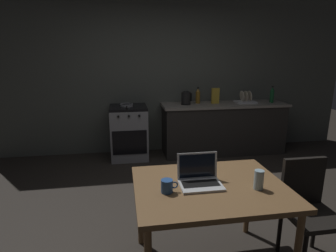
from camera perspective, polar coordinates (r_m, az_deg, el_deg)
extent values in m
plane|color=#2D2823|center=(3.17, 2.94, -18.28)|extent=(12.00, 12.00, 0.00)
cube|color=#52564F|center=(5.02, 0.85, 11.12)|extent=(6.40, 0.10, 2.85)
cube|color=#282623|center=(5.07, 11.04, -0.62)|extent=(2.10, 0.60, 0.84)
cube|color=gray|center=(4.98, 11.29, 4.29)|extent=(2.16, 0.64, 0.04)
cube|color=gray|center=(4.77, -7.88, -1.46)|extent=(0.60, 0.60, 0.84)
cube|color=black|center=(4.67, -8.07, 3.75)|extent=(0.60, 0.60, 0.04)
cube|color=black|center=(4.49, -7.74, -3.35)|extent=(0.54, 0.01, 0.39)
cylinder|color=black|center=(4.37, -10.02, 1.89)|extent=(0.04, 0.02, 0.04)
cylinder|color=black|center=(4.37, -7.92, 1.97)|extent=(0.04, 0.02, 0.04)
cylinder|color=black|center=(4.38, -5.83, 2.05)|extent=(0.04, 0.02, 0.04)
cube|color=brown|center=(2.24, 8.50, -12.17)|extent=(1.16, 0.91, 0.04)
cylinder|color=brown|center=(2.67, -5.65, -16.39)|extent=(0.05, 0.05, 0.70)
cylinder|color=brown|center=(2.91, 15.88, -14.16)|extent=(0.05, 0.05, 0.70)
cube|color=black|center=(2.67, 27.27, -16.00)|extent=(0.40, 0.40, 0.04)
cube|color=black|center=(2.70, 25.58, -10.02)|extent=(0.38, 0.04, 0.42)
cylinder|color=black|center=(2.82, 21.63, -19.07)|extent=(0.04, 0.04, 0.41)
cylinder|color=black|center=(2.99, 27.51, -17.65)|extent=(0.04, 0.04, 0.41)
cube|color=silver|center=(2.19, 6.69, -11.87)|extent=(0.32, 0.22, 0.02)
cube|color=black|center=(2.20, 6.59, -11.47)|extent=(0.28, 0.12, 0.00)
cube|color=silver|center=(2.25, 5.93, -7.95)|extent=(0.32, 0.03, 0.21)
cube|color=black|center=(2.25, 5.97, -8.01)|extent=(0.29, 0.02, 0.18)
cylinder|color=black|center=(4.78, 3.62, 4.48)|extent=(0.16, 0.16, 0.02)
cylinder|color=black|center=(4.76, 3.64, 5.73)|extent=(0.15, 0.15, 0.19)
cylinder|color=black|center=(4.75, 3.66, 6.96)|extent=(0.09, 0.09, 0.02)
cube|color=black|center=(4.78, 4.72, 5.86)|extent=(0.02, 0.02, 0.13)
cylinder|color=#19592D|center=(5.27, 20.27, 5.60)|extent=(0.07, 0.07, 0.21)
cone|color=#19592D|center=(5.26, 20.39, 7.04)|extent=(0.07, 0.07, 0.06)
cylinder|color=black|center=(5.25, 20.43, 7.47)|extent=(0.03, 0.03, 0.02)
cylinder|color=gray|center=(4.64, -8.38, 4.01)|extent=(0.20, 0.20, 0.01)
torus|color=gray|center=(4.64, -8.40, 4.39)|extent=(0.22, 0.22, 0.02)
cylinder|color=black|center=(4.45, -8.34, 3.75)|extent=(0.02, 0.18, 0.02)
cylinder|color=#264C8C|center=(2.08, -0.22, -12.06)|extent=(0.09, 0.09, 0.10)
torus|color=#264C8C|center=(2.09, 1.30, -11.83)|extent=(0.05, 0.01, 0.05)
cylinder|color=#99B7C6|center=(2.22, 17.88, -10.30)|extent=(0.07, 0.07, 0.15)
cube|color=gold|center=(4.92, 9.55, 6.04)|extent=(0.13, 0.05, 0.26)
cube|color=silver|center=(5.12, 15.39, 4.72)|extent=(0.34, 0.26, 0.03)
cylinder|color=beige|center=(5.08, 14.74, 5.88)|extent=(0.04, 0.18, 0.18)
cylinder|color=beige|center=(5.11, 15.46, 5.88)|extent=(0.04, 0.18, 0.18)
cylinder|color=beige|center=(5.14, 16.18, 5.88)|extent=(0.04, 0.18, 0.18)
cylinder|color=#8C601E|center=(4.90, 6.06, 5.72)|extent=(0.08, 0.08, 0.20)
cone|color=#8C601E|center=(4.88, 6.10, 7.22)|extent=(0.08, 0.08, 0.06)
cylinder|color=black|center=(4.87, 6.11, 7.68)|extent=(0.03, 0.03, 0.02)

